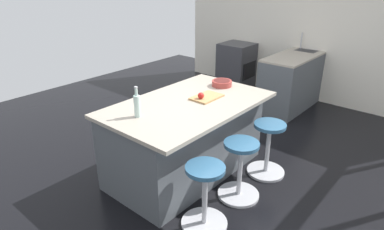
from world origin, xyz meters
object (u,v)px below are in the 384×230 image
at_px(kitchen_island, 186,137).
at_px(stool_near_camera, 205,198).
at_px(cutting_board, 207,97).
at_px(stool_by_window, 268,150).
at_px(apple_red, 201,96).
at_px(stool_middle, 240,171).
at_px(water_bottle, 137,105).
at_px(oven_range, 236,66).
at_px(fruit_bowl, 222,83).

xyz_separation_m(kitchen_island, stool_near_camera, (0.58, 0.75, -0.15)).
height_order(kitchen_island, cutting_board, cutting_board).
bearing_deg(stool_by_window, apple_red, -55.58).
bearing_deg(cutting_board, stool_middle, 69.29).
relative_size(cutting_board, water_bottle, 1.15).
xyz_separation_m(stool_near_camera, apple_red, (-0.73, -0.64, 0.64)).
distance_m(oven_range, stool_middle, 3.64).
bearing_deg(stool_by_window, stool_near_camera, 0.00).
xyz_separation_m(kitchen_island, fruit_bowl, (-0.69, -0.01, 0.48)).
relative_size(oven_range, water_bottle, 2.82).
distance_m(stool_by_window, stool_middle, 0.58).
xyz_separation_m(cutting_board, apple_red, (0.10, -0.00, 0.05)).
bearing_deg(oven_range, stool_near_camera, 29.70).
xyz_separation_m(stool_by_window, water_bottle, (1.19, -0.84, 0.71)).
distance_m(stool_near_camera, fruit_bowl, 1.61).
distance_m(apple_red, fruit_bowl, 0.56).
xyz_separation_m(water_bottle, fruit_bowl, (-1.30, 0.08, -0.08)).
distance_m(kitchen_island, cutting_board, 0.52).
bearing_deg(fruit_bowl, stool_middle, 47.52).
distance_m(cutting_board, water_bottle, 0.88).
xyz_separation_m(oven_range, apple_red, (2.86, 1.40, 0.50)).
distance_m(water_bottle, fruit_bowl, 1.31).
relative_size(cutting_board, apple_red, 5.09).
relative_size(kitchen_island, water_bottle, 5.95).
relative_size(kitchen_island, stool_by_window, 2.89).
relative_size(stool_near_camera, fruit_bowl, 2.61).
bearing_deg(apple_red, stool_by_window, 124.42).
xyz_separation_m(kitchen_island, stool_by_window, (-0.58, 0.75, -0.15)).
bearing_deg(oven_range, cutting_board, 26.98).
distance_m(oven_range, cutting_board, 3.14).
distance_m(stool_middle, cutting_board, 0.91).
distance_m(stool_near_camera, cutting_board, 1.20).
distance_m(kitchen_island, stool_middle, 0.76).
bearing_deg(kitchen_island, oven_range, -156.64).
bearing_deg(stool_middle, stool_near_camera, 0.00).
xyz_separation_m(oven_range, stool_middle, (3.01, 2.05, -0.14)).
bearing_deg(stool_by_window, fruit_bowl, -98.20).
height_order(kitchen_island, stool_by_window, kitchen_island).
bearing_deg(stool_middle, kitchen_island, -90.00).
xyz_separation_m(stool_middle, fruit_bowl, (-0.69, -0.76, 0.63)).
xyz_separation_m(kitchen_island, water_bottle, (0.61, -0.09, 0.56)).
bearing_deg(cutting_board, stool_by_window, 118.09).
bearing_deg(fruit_bowl, cutting_board, 14.46).
distance_m(stool_by_window, apple_red, 1.01).
xyz_separation_m(kitchen_island, apple_red, (-0.14, 0.10, 0.50)).
height_order(oven_range, cutting_board, cutting_board).
bearing_deg(water_bottle, stool_by_window, 145.00).
xyz_separation_m(kitchen_island, cutting_board, (-0.24, 0.11, 0.45)).
relative_size(stool_near_camera, cutting_board, 1.78).
distance_m(apple_red, water_bottle, 0.78).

